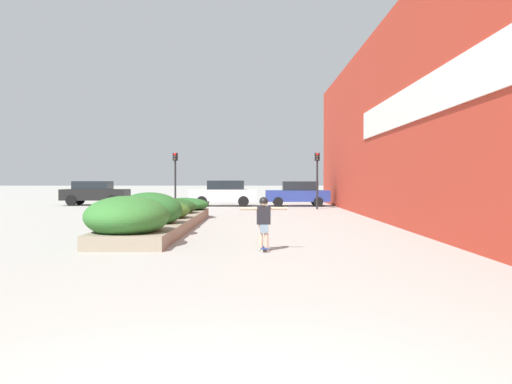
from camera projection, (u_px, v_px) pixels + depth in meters
building_wall_right at (398, 117)px, 21.19m from camera, size 0.67×42.72×8.09m
planter_box at (159, 215)px, 19.33m from camera, size 2.30×13.31×1.32m
skateboard at (262, 249)px, 13.59m from camera, size 0.25×0.57×0.09m
skateboarder at (262, 217)px, 13.57m from camera, size 1.12×0.24×1.21m
car_leftmost at (416, 193)px, 38.76m from camera, size 3.94×2.02×1.47m
car_center_left at (296, 193)px, 36.42m from camera, size 4.05×1.90×1.59m
car_center_right at (93, 193)px, 37.63m from camera, size 4.27×1.98×1.60m
car_rightmost at (222, 193)px, 36.39m from camera, size 4.20×1.89×1.64m
traffic_light_left at (174, 170)px, 32.96m from camera, size 0.28×0.30×3.25m
traffic_light_right at (316, 171)px, 32.58m from camera, size 0.28×0.30×3.24m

